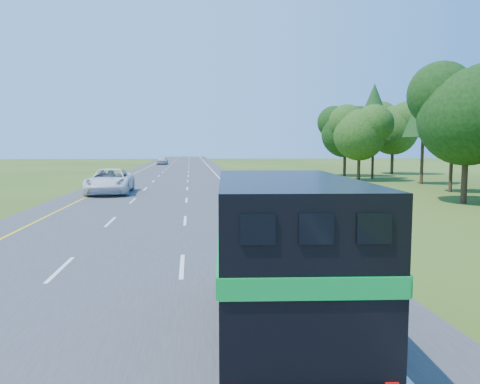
# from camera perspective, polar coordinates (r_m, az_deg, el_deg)

# --- Properties ---
(road) EXTENTS (15.00, 260.00, 0.04)m
(road) POSITION_cam_1_polar(r_m,az_deg,el_deg) (44.56, -8.78, 0.72)
(road) COLOR #38383A
(road) RESTS_ON ground
(lane_markings) EXTENTS (11.15, 260.00, 0.01)m
(lane_markings) POSITION_cam_1_polar(r_m,az_deg,el_deg) (44.56, -8.78, 0.75)
(lane_markings) COLOR yellow
(lane_markings) RESTS_ON road
(horse_truck) EXTENTS (2.71, 7.31, 3.17)m
(horse_truck) POSITION_cam_1_polar(r_m,az_deg,el_deg) (8.70, 5.03, -7.81)
(horse_truck) COLOR black
(horse_truck) RESTS_ON road
(white_suv) EXTENTS (3.45, 7.16, 1.97)m
(white_suv) POSITION_cam_1_polar(r_m,az_deg,el_deg) (38.30, -15.55, 1.30)
(white_suv) COLOR silver
(white_suv) RESTS_ON road
(far_car) EXTENTS (2.31, 5.14, 1.72)m
(far_car) POSITION_cam_1_polar(r_m,az_deg,el_deg) (97.13, -9.44, 3.82)
(far_car) COLOR silver
(far_car) RESTS_ON road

